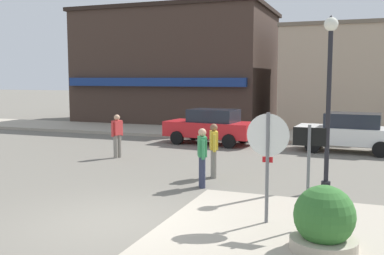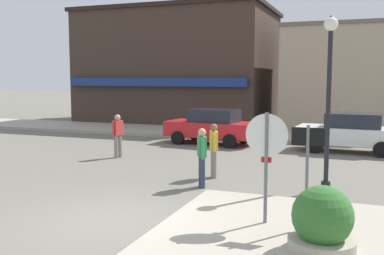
{
  "view_description": "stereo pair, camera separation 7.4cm",
  "coord_description": "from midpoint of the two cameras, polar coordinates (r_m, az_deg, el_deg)",
  "views": [
    {
      "loc": [
        4.65,
        -7.79,
        2.96
      ],
      "look_at": [
        0.06,
        4.5,
        1.5
      ],
      "focal_mm": 42.0,
      "sensor_mm": 36.0,
      "label": 1
    },
    {
      "loc": [
        4.72,
        -7.76,
        2.96
      ],
      "look_at": [
        0.06,
        4.5,
        1.5
      ],
      "focal_mm": 42.0,
      "sensor_mm": 36.0,
      "label": 2
    }
  ],
  "objects": [
    {
      "name": "ground_plane",
      "position": [
        9.55,
        -10.29,
        -11.82
      ],
      "size": [
        160.0,
        160.0,
        0.0
      ],
      "primitive_type": "plane",
      "color": "#6B665B"
    },
    {
      "name": "sidewalk_corner",
      "position": [
        8.61,
        17.46,
        -13.53
      ],
      "size": [
        6.4,
        4.8,
        0.15
      ],
      "primitive_type": "cube",
      "color": "#A89E8C",
      "rests_on": "ground"
    },
    {
      "name": "kerb_far",
      "position": [
        22.91,
        8.51,
        -0.95
      ],
      "size": [
        80.0,
        4.0,
        0.15
      ],
      "primitive_type": "cube",
      "color": "#A89E8C",
      "rests_on": "ground"
    },
    {
      "name": "stop_sign",
      "position": [
        8.74,
        9.34,
        -3.24
      ],
      "size": [
        0.82,
        0.07,
        2.3
      ],
      "color": "slate",
      "rests_on": "ground"
    },
    {
      "name": "one_way_sign",
      "position": [
        8.6,
        14.34,
        -4.78
      ],
      "size": [
        0.6,
        0.06,
        2.1
      ],
      "color": "slate",
      "rests_on": "ground"
    },
    {
      "name": "planter",
      "position": [
        7.79,
        16.15,
        -11.85
      ],
      "size": [
        1.1,
        1.1,
        1.23
      ],
      "color": "#ADA38E",
      "rests_on": "ground"
    },
    {
      "name": "lamp_post",
      "position": [
        12.12,
        16.87,
        6.07
      ],
      "size": [
        0.36,
        0.36,
        4.54
      ],
      "color": "black",
      "rests_on": "ground"
    },
    {
      "name": "parked_car_nearest",
      "position": [
        20.08,
        2.34,
        0.2
      ],
      "size": [
        4.16,
        2.19,
        1.56
      ],
      "color": "red",
      "rests_on": "ground"
    },
    {
      "name": "parked_car_second",
      "position": [
        18.94,
        19.23,
        -0.52
      ],
      "size": [
        4.11,
        2.08,
        1.56
      ],
      "color": "white",
      "rests_on": "ground"
    },
    {
      "name": "pedestrian_crossing_near",
      "position": [
        12.11,
        1.12,
        -3.6
      ],
      "size": [
        0.35,
        0.53,
        1.61
      ],
      "color": "#2D334C",
      "rests_on": "ground"
    },
    {
      "name": "pedestrian_crossing_far",
      "position": [
        16.81,
        -9.6,
        -0.89
      ],
      "size": [
        0.32,
        0.55,
        1.61
      ],
      "color": "gray",
      "rests_on": "ground"
    },
    {
      "name": "pedestrian_kerb_side",
      "position": [
        13.29,
        2.62,
        -2.71
      ],
      "size": [
        0.34,
        0.54,
        1.61
      ],
      "color": "gray",
      "rests_on": "ground"
    },
    {
      "name": "building_corner_shop",
      "position": [
        30.48,
        -1.77,
        7.71
      ],
      "size": [
        12.33,
        8.44,
        7.35
      ],
      "color": "#3D2D26",
      "rests_on": "ground"
    },
    {
      "name": "building_storefront_left_near",
      "position": [
        27.84,
        19.0,
        5.96
      ],
      "size": [
        7.03,
        7.18,
        5.86
      ],
      "color": "tan",
      "rests_on": "ground"
    }
  ]
}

